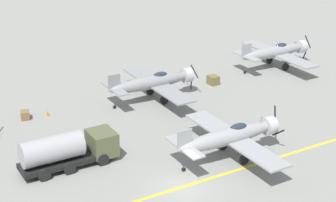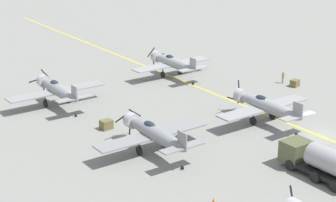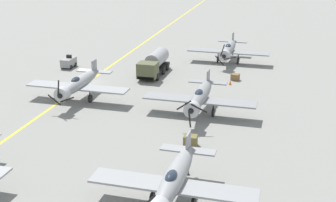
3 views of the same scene
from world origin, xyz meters
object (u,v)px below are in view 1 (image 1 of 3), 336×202
airplane_far_left (276,52)px  airplane_mid_center (231,136)px  supply_crate_by_tanker (213,80)px  traffic_cone (48,113)px  airplane_mid_left (154,82)px  fuel_tanker (69,150)px  supply_crate_outboard (25,115)px

airplane_far_left → airplane_mid_center: bearing=-54.2°
supply_crate_by_tanker → traffic_cone: (-0.95, -18.98, -0.23)m
airplane_mid_left → fuel_tanker: airplane_mid_left is taller
supply_crate_by_tanker → traffic_cone: bearing=-92.9°
fuel_tanker → supply_crate_by_tanker: fuel_tanker is taller
airplane_mid_center → airplane_far_left: airplane_mid_center is taller
airplane_mid_center → fuel_tanker: bearing=-99.2°
supply_crate_outboard → fuel_tanker: bearing=1.7°
fuel_tanker → supply_crate_by_tanker: 22.97m
fuel_tanker → supply_crate_outboard: bearing=-178.3°
airplane_mid_left → airplane_far_left: (-1.74, 17.79, 0.00)m
fuel_tanker → airplane_far_left: bearing=109.3°
airplane_mid_center → airplane_far_left: 24.45m
airplane_mid_center → traffic_cone: 19.17m
traffic_cone → supply_crate_by_tanker: bearing=87.1°
airplane_mid_center → supply_crate_outboard: (-16.38, -12.50, -1.60)m
airplane_mid_center → airplane_far_left: size_ratio=1.00×
airplane_mid_center → supply_crate_by_tanker: airplane_mid_center is taller
supply_crate_outboard → traffic_cone: bearing=81.0°
fuel_tanker → airplane_mid_left: bearing=125.0°
supply_crate_outboard → supply_crate_by_tanker: bearing=86.5°
supply_crate_outboard → traffic_cone: supply_crate_outboard is taller
airplane_mid_center → supply_crate_by_tanker: size_ratio=9.93×
fuel_tanker → supply_crate_outboard: fuel_tanker is taller
supply_crate_by_tanker → traffic_cone: supply_crate_by_tanker is taller
airplane_far_left → traffic_cone: bearing=-95.2°
airplane_mid_center → supply_crate_by_tanker: 17.45m
airplane_mid_center → fuel_tanker: 13.30m
airplane_mid_left → airplane_far_left: same height
airplane_mid_left → supply_crate_by_tanker: (-0.76, 7.99, -1.51)m
airplane_mid_center → airplane_far_left: (-16.08, 18.43, 0.00)m
airplane_mid_center → fuel_tanker: (-5.37, -12.16, -0.50)m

